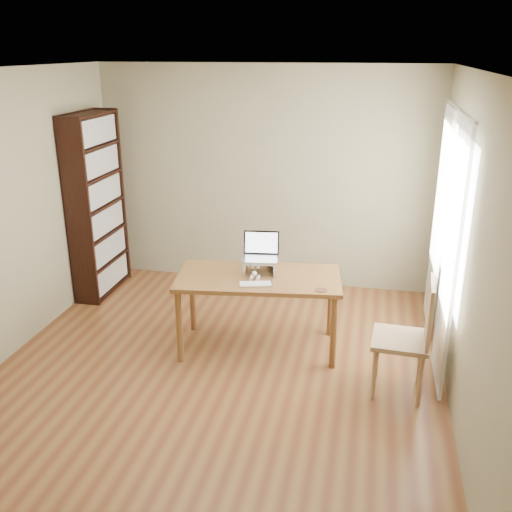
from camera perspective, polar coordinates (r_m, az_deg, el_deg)
The scene contains 10 objects.
room at distance 4.70m, azimuth -3.99°, elevation 2.04°, with size 4.04×4.54×2.64m.
bookshelf at distance 6.83m, azimuth -15.64°, elevation 4.90°, with size 0.30×0.90×2.10m.
curtains at distance 5.36m, azimuth 18.31°, elevation 1.87°, with size 0.03×1.90×2.25m.
desk at distance 5.36m, azimuth 0.25°, elevation -2.88°, with size 1.61×0.95×0.75m.
laptop_stand at distance 5.37m, azimuth 0.43°, elevation -0.88°, with size 0.32×0.25×0.13m.
laptop at distance 5.39m, azimuth 0.56°, elevation 0.43°, with size 0.36×0.32×0.24m.
keyboard at distance 5.12m, azimuth -0.04°, elevation -2.84°, with size 0.32×0.20×0.02m.
coaster at distance 5.05m, azimuth 6.52°, elevation -3.40°, with size 0.11×0.11×0.01m, color #58311E.
cat at distance 5.41m, azimuth 0.17°, elevation -0.93°, with size 0.24×0.48×0.15m.
chair at distance 4.88m, azimuth 15.26°, elevation -7.45°, with size 0.48×0.48×1.03m.
Camera 1 is at (1.27, -4.28, 2.76)m, focal length 40.00 mm.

